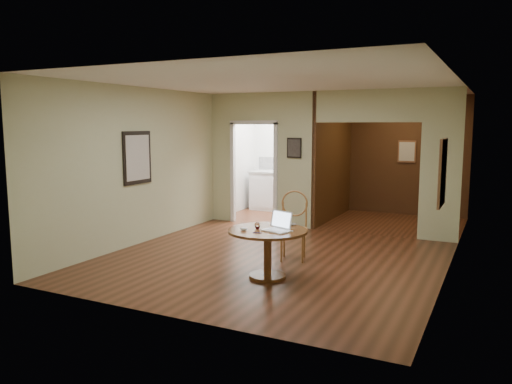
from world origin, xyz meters
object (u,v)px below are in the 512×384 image
at_px(closed_laptop, 286,225).
at_px(open_laptop, 279,225).
at_px(dining_table, 268,242).
at_px(chair, 294,221).

bearing_deg(closed_laptop, open_laptop, -112.79).
relative_size(open_laptop, closed_laptop, 1.42).
bearing_deg(open_laptop, dining_table, -151.83).
xyz_separation_m(dining_table, closed_laptop, (0.13, 0.34, 0.18)).
relative_size(dining_table, open_laptop, 2.56).
bearing_deg(dining_table, closed_laptop, 69.61).
bearing_deg(chair, open_laptop, -94.65).
distance_m(chair, closed_laptop, 0.75).
height_order(chair, closed_laptop, chair).
height_order(dining_table, closed_laptop, closed_laptop).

